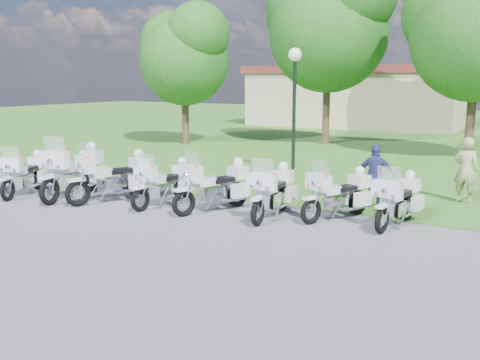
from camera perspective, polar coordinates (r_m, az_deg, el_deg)
The scene contains 17 objects.
ground at distance 11.56m, azimuth -3.89°, elevation -5.49°, with size 100.00×100.00×0.00m, color #4E4E53.
grass_lawn at distance 36.80m, azimuth 20.86°, elevation 4.99°, with size 100.00×48.00×0.01m, color #3B651F.
motorcycle_0 at distance 16.28m, azimuth -21.90°, elevation 0.69°, with size 1.20×2.05×1.45m.
motorcycle_1 at distance 15.45m, azimuth -17.20°, elevation 0.98°, with size 1.19×2.60×1.76m.
motorcycle_2 at distance 14.64m, azimuth -13.32°, elevation 0.44°, with size 1.32×2.33×1.63m.
motorcycle_3 at distance 13.93m, azimuth -7.98°, elevation -0.24°, with size 0.81×2.14×1.43m.
motorcycle_4 at distance 13.22m, azimuth -2.59°, elevation -0.53°, with size 1.24×2.20×1.54m.
motorcycle_5 at distance 12.65m, azimuth 3.54°, elevation -1.16°, with size 0.86×2.21×1.49m.
motorcycle_6 at distance 12.66m, azimuth 10.56°, elevation -1.41°, with size 1.23×2.01×1.44m.
motorcycle_7 at distance 12.41m, azimuth 16.53°, elevation -1.96°, with size 0.84×2.11×1.42m.
lamp_post at distance 17.93m, azimuth 5.84°, elevation 10.55°, with size 0.44×0.44×4.23m.
tree_0 at distance 27.12m, azimuth -6.00°, elevation 13.42°, with size 5.14×4.38×6.85m.
tree_1 at distance 27.48m, azimuth 9.38°, elevation 16.39°, with size 6.81×5.81×9.08m.
tree_2 at distance 24.03m, azimuth 23.96°, elevation 15.04°, with size 6.13×5.23×8.18m.
building_west at distance 39.12m, azimuth 12.57°, elevation 8.77°, with size 14.56×8.32×4.10m.
bystander_a at distance 15.17m, azimuth 22.96°, elevation 0.94°, with size 0.63×0.42×1.74m, color #9B9C69.
bystander_c at distance 13.98m, azimuth 14.25°, elevation 0.42°, with size 0.94×0.39×1.61m, color navy.
Camera 1 is at (6.34, -9.11, 3.22)m, focal length 40.00 mm.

